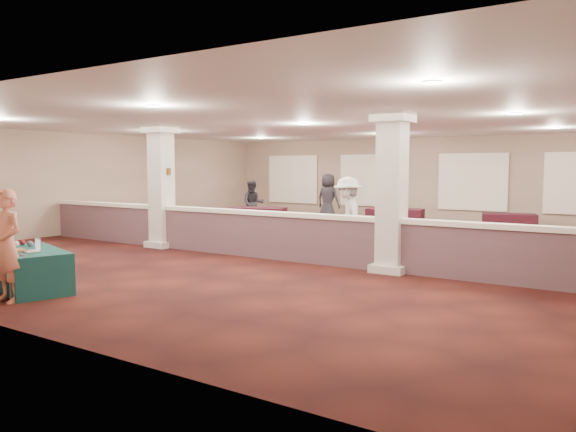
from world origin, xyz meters
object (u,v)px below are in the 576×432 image
Objects in this scene: attendee_b at (348,216)px; attendee_d at (328,199)px; far_table_front_left at (165,224)px; far_table_back_left at (257,219)px; near_table at (31,270)px; conf_chair_main at (14,270)px; far_table_back_right at (509,224)px; woman at (6,246)px; far_table_back_center at (395,220)px; far_table_front_center at (291,232)px; attendee_a at (253,203)px.

attendee_d is at bearing 174.79° from attendee_b.
far_table_back_left reaches higher than far_table_front_left.
attendee_d is (0.99, 3.10, 0.56)m from far_table_back_left.
near_table is 2.22× the size of conf_chair_main.
far_table_back_right is 0.86× the size of attendee_d.
woman is 12.76m from far_table_back_center.
far_table_back_left is at bearing 126.35° from conf_chair_main.
far_table_front_center is at bearing 107.55° from conf_chair_main.
conf_chair_main is 0.43m from woman.
woman is 7.54m from attendee_b.
attendee_d is (-2.27, 6.00, 0.53)m from far_table_front_center.
attendee_b is 7.52m from attendee_d.
far_table_back_center is (0.75, 5.19, -0.03)m from far_table_front_center.
attendee_b is at bearing 93.21° from conf_chair_main.
woman reaches higher than far_table_back_left.
attendee_b reaches higher than woman.
far_table_back_left is 6.04m from attendee_b.
attendee_d is (-1.83, 13.37, 0.45)m from conf_chair_main.
far_table_front_left is (-4.27, 7.50, -0.54)m from woman.
near_table is at bearing 99.16° from attendee_d.
near_table is 0.98× the size of far_table_back_left.
attendee_b reaches higher than far_table_front_left.
attendee_a is at bearing 105.25° from woman.
far_table_front_left is at bearing -137.15° from attendee_a.
woman is 8.65m from far_table_front_left.
far_table_back_left is at bearing -156.03° from far_table_back_right.
conf_chair_main is 7.39m from far_table_front_center.
conf_chair_main is 0.42× the size of far_table_front_center.
far_table_back_center is 1.11× the size of attendee_a.
far_table_back_left is 1.14× the size of attendee_a.
far_table_back_right is at bearing 23.97° from far_table_back_left.
attendee_a reaches higher than conf_chair_main.
conf_chair_main is 0.46× the size of woman.
far_table_front_left is 1.09× the size of far_table_back_right.
attendee_d is (2.42, 6.00, 0.58)m from far_table_front_left.
far_table_back_center is at bearing 81.83° from far_table_front_center.
far_table_back_right is 0.85× the size of attendee_b.
near_table is 6.86m from far_table_front_center.
far_table_front_left is at bearing -130.86° from attendee_b.
attendee_a is at bearing 129.04° from conf_chair_main.
far_table_back_left is 4.62m from far_table_back_center.
far_table_front_left is at bearing 180.00° from far_table_front_center.
far_table_back_right is at bearing 92.27° from conf_chair_main.
attendee_b is at bearing -71.63° from attendee_a.
attendee_b is (1.82, -0.30, 0.54)m from far_table_front_center.
far_table_back_center is at bearing -163.55° from far_table_back_right.
attendee_d reaches higher than attendee_a.
attendee_d is (-4.10, 6.30, -0.01)m from attendee_b.
near_table is at bearing 150.51° from conf_chair_main.
attendee_d reaches higher than near_table.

